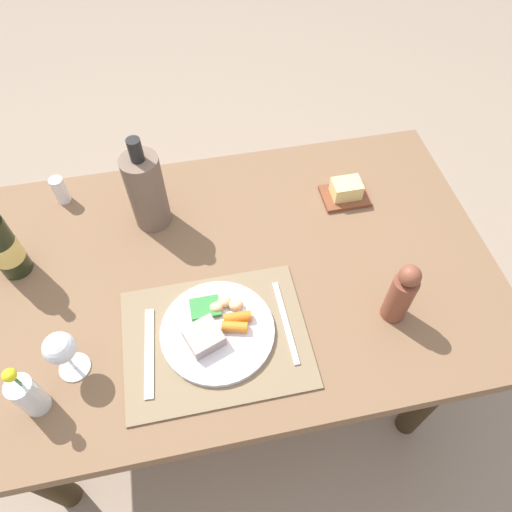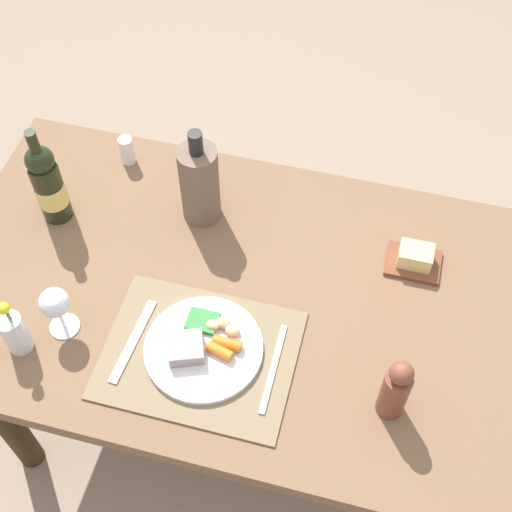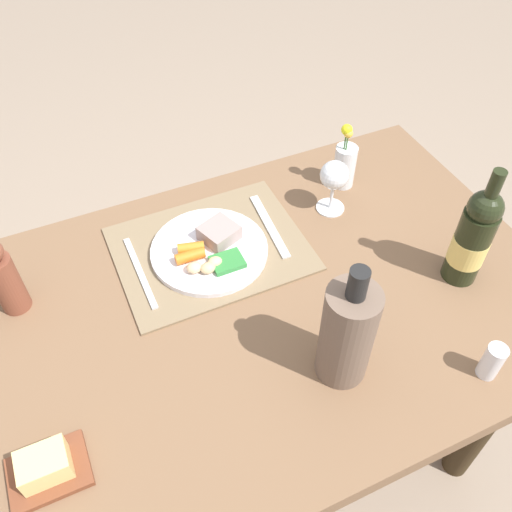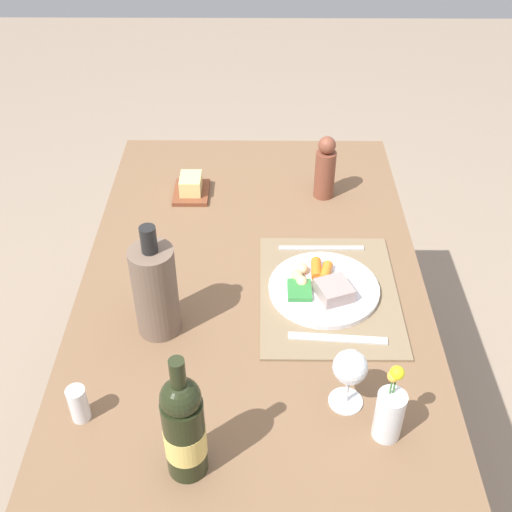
{
  "view_description": "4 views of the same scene",
  "coord_description": "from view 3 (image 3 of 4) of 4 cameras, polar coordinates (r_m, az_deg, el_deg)",
  "views": [
    {
      "loc": [
        -0.04,
        -0.67,
        1.72
      ],
      "look_at": [
        0.09,
        -0.05,
        0.84
      ],
      "focal_mm": 32.85,
      "sensor_mm": 36.0,
      "label": 1
    },
    {
      "loc": [
        0.27,
        -0.85,
        2.13
      ],
      "look_at": [
        0.03,
        0.06,
        0.81
      ],
      "focal_mm": 49.31,
      "sensor_mm": 36.0,
      "label": 2
    },
    {
      "loc": [
        0.22,
        0.64,
        1.65
      ],
      "look_at": [
        -0.08,
        -0.04,
        0.83
      ],
      "focal_mm": 38.42,
      "sensor_mm": 36.0,
      "label": 3
    },
    {
      "loc": [
        -1.17,
        -0.02,
        1.78
      ],
      "look_at": [
        0.03,
        -0.01,
        0.79
      ],
      "focal_mm": 45.24,
      "sensor_mm": 36.0,
      "label": 4
    }
  ],
  "objects": [
    {
      "name": "butter_dish",
      "position": [
        1.02,
        -21.01,
        -19.9
      ],
      "size": [
        0.13,
        0.1,
        0.06
      ],
      "color": "brown",
      "rests_on": "dining_table"
    },
    {
      "name": "wine_bottle",
      "position": [
        1.2,
        21.64,
        1.77
      ],
      "size": [
        0.08,
        0.08,
        0.29
      ],
      "color": "black",
      "rests_on": "dining_table"
    },
    {
      "name": "placemat",
      "position": [
        1.25,
        -4.76,
        0.77
      ],
      "size": [
        0.42,
        0.33,
        0.01
      ],
      "primitive_type": "cube",
      "color": "#806B4E",
      "rests_on": "dining_table"
    },
    {
      "name": "dining_table",
      "position": [
        1.22,
        -2.81,
        -8.77
      ],
      "size": [
        1.42,
        0.84,
        0.73
      ],
      "color": "brown",
      "rests_on": "ground_plane"
    },
    {
      "name": "cooler_bottle",
      "position": [
        0.98,
        9.47,
        -7.93
      ],
      "size": [
        0.1,
        0.1,
        0.28
      ],
      "color": "brown",
      "rests_on": "dining_table"
    },
    {
      "name": "wine_glass",
      "position": [
        1.3,
        8.15,
        8.13
      ],
      "size": [
        0.07,
        0.07,
        0.14
      ],
      "color": "white",
      "rests_on": "dining_table"
    },
    {
      "name": "dinner_plate",
      "position": [
        1.23,
        -4.79,
        0.75
      ],
      "size": [
        0.26,
        0.26,
        0.05
      ],
      "color": "white",
      "rests_on": "placemat"
    },
    {
      "name": "knife",
      "position": [
        1.22,
        -11.99,
        -1.64
      ],
      "size": [
        0.02,
        0.22,
        0.0
      ],
      "primitive_type": "cube",
      "rotation": [
        0.0,
        0.0,
        0.01
      ],
      "color": "silver",
      "rests_on": "placemat"
    },
    {
      "name": "ground_plane",
      "position": [
        1.78,
        -2.02,
        -20.08
      ],
      "size": [
        8.0,
        8.0,
        0.0
      ],
      "primitive_type": "plane",
      "color": "gray"
    },
    {
      "name": "flower_vase",
      "position": [
        1.4,
        9.22,
        9.48
      ],
      "size": [
        0.06,
        0.06,
        0.18
      ],
      "color": "silver",
      "rests_on": "dining_table"
    },
    {
      "name": "fork",
      "position": [
        1.29,
        1.41,
        3.18
      ],
      "size": [
        0.04,
        0.22,
        0.0
      ],
      "primitive_type": "cube",
      "rotation": [
        0.0,
        0.0,
        -0.07
      ],
      "color": "silver",
      "rests_on": "placemat"
    },
    {
      "name": "pepper_mill",
      "position": [
        1.19,
        -24.79,
        -2.08
      ],
      "size": [
        0.06,
        0.06,
        0.19
      ],
      "color": "brown",
      "rests_on": "dining_table"
    },
    {
      "name": "salt_shaker",
      "position": [
        1.11,
        23.35,
        -10.04
      ],
      "size": [
        0.04,
        0.04,
        0.08
      ],
      "primitive_type": "cylinder",
      "color": "white",
      "rests_on": "dining_table"
    }
  ]
}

